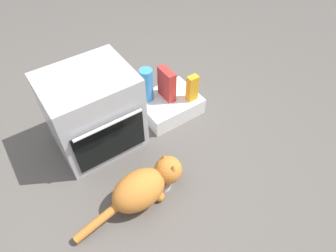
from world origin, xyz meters
name	(u,v)px	position (x,y,z in m)	size (l,w,h in m)	color
ground	(124,183)	(0.00, 0.00, 0.00)	(8.00, 8.00, 0.00)	#56514C
oven	(93,112)	(0.04, 0.48, 0.33)	(0.63, 0.57, 0.66)	#B7BABF
pantry_cabinet	(169,105)	(0.70, 0.43, 0.08)	(0.51, 0.40, 0.16)	white
food_bowl	(163,184)	(0.22, -0.18, 0.03)	(0.12, 0.12, 0.07)	white
cat	(145,186)	(0.08, -0.18, 0.15)	(0.84, 0.28, 0.28)	#C6752D
juice_carton	(192,88)	(0.86, 0.32, 0.28)	(0.09, 0.06, 0.24)	orange
water_bottle	(147,85)	(0.55, 0.54, 0.31)	(0.11, 0.11, 0.30)	#388CD1
cereal_box	(167,84)	(0.70, 0.46, 0.30)	(0.07, 0.18, 0.28)	#B72D28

